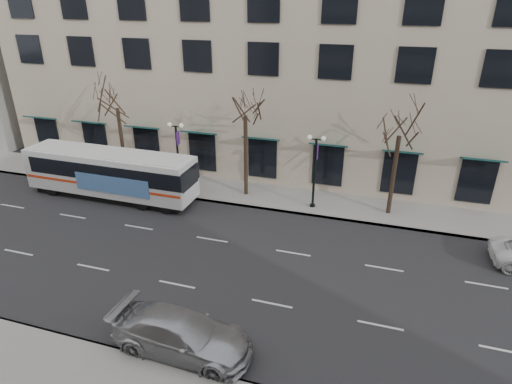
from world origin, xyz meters
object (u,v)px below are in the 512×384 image
at_px(lamp_post_right, 315,169).
at_px(city_bus, 111,173).
at_px(tree_far_mid, 245,102).
at_px(tree_far_right, 401,121).
at_px(silver_car, 182,334).
at_px(lamp_post_left, 178,153).
at_px(tree_far_left, 116,95).

distance_m(lamp_post_right, city_bus, 14.35).
height_order(tree_far_mid, tree_far_right, tree_far_mid).
bearing_deg(city_bus, silver_car, -45.75).
height_order(tree_far_mid, lamp_post_left, tree_far_mid).
bearing_deg(silver_car, tree_far_left, 41.37).
bearing_deg(lamp_post_left, tree_far_left, 173.17).
height_order(city_bus, silver_car, city_bus).
distance_m(tree_far_right, lamp_post_left, 15.40).
height_order(tree_far_left, tree_far_right, tree_far_left).
relative_size(tree_far_right, city_bus, 0.64).
relative_size(tree_far_left, lamp_post_left, 1.60).
bearing_deg(tree_far_right, silver_car, -117.23).
xyz_separation_m(tree_far_mid, city_bus, (-9.10, -3.01, -5.04)).
height_order(lamp_post_left, lamp_post_right, same).
relative_size(tree_far_mid, city_bus, 0.68).
distance_m(lamp_post_left, city_bus, 4.88).
distance_m(lamp_post_right, silver_car, 14.80).
relative_size(tree_far_right, lamp_post_left, 1.55).
bearing_deg(tree_far_right, lamp_post_right, -173.15).
height_order(tree_far_left, lamp_post_right, tree_far_left).
bearing_deg(tree_far_mid, lamp_post_left, -173.15).
height_order(tree_far_left, lamp_post_left, tree_far_left).
relative_size(tree_far_mid, lamp_post_right, 1.64).
bearing_deg(tree_far_left, lamp_post_right, -2.29).
distance_m(tree_far_mid, lamp_post_right, 6.41).
relative_size(tree_far_left, city_bus, 0.66).
bearing_deg(silver_car, lamp_post_right, -8.66).
bearing_deg(city_bus, lamp_post_left, 31.14).
height_order(lamp_post_right, silver_car, lamp_post_right).
distance_m(lamp_post_left, lamp_post_right, 10.00).
height_order(tree_far_left, tree_far_mid, tree_far_mid).
bearing_deg(tree_far_right, tree_far_left, 180.00).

